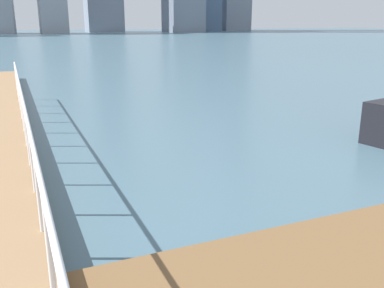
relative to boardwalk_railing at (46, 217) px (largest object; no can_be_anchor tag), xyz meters
The scene contains 2 objects.
ground_plane 11.42m from the boardwalk_railing, 73.89° to the left, with size 300.00×300.00×0.00m, color #476675.
boardwalk_railing is the anchor object (origin of this frame).
Camera 1 is at (-3.30, 5.28, 2.96)m, focal length 39.56 mm.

